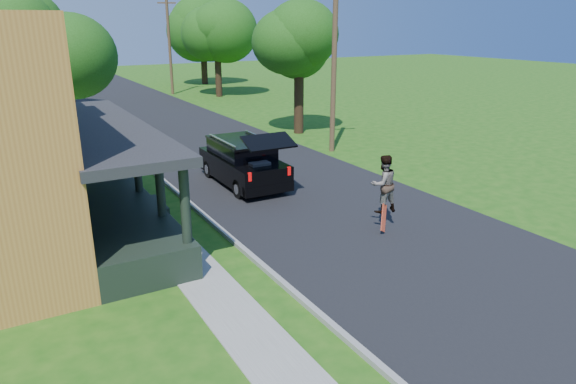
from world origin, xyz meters
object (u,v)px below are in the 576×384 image
skateboarder (383,184)px  utility_pole_near (334,63)px  black_suv (243,162)px  tree_right_near (298,40)px

skateboarder → utility_pole_near: utility_pole_near is taller
black_suv → skateboarder: (1.77, -6.16, 0.51)m
skateboarder → tree_right_near: tree_right_near is taller
skateboarder → utility_pole_near: size_ratio=0.22×
skateboarder → utility_pole_near: (4.31, 8.97, 2.83)m
black_suv → skateboarder: size_ratio=2.82×
tree_right_near → utility_pole_near: size_ratio=0.92×
tree_right_near → utility_pole_near: bearing=-99.6°
tree_right_near → utility_pole_near: utility_pole_near is taller
skateboarder → tree_right_near: bearing=-107.4°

